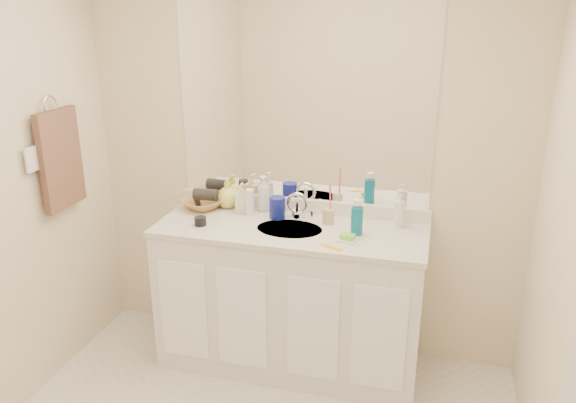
# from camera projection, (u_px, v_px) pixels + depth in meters

# --- Properties ---
(wall_back) EXTENTS (2.60, 0.02, 2.40)m
(wall_back) POSITION_uv_depth(u_px,v_px,m) (303.00, 160.00, 3.29)
(wall_back) COLOR beige
(wall_back) RESTS_ON floor
(vanity_cabinet) EXTENTS (1.50, 0.55, 0.85)m
(vanity_cabinet) POSITION_uv_depth(u_px,v_px,m) (290.00, 299.00, 3.29)
(vanity_cabinet) COLOR silver
(vanity_cabinet) RESTS_ON floor
(countertop) EXTENTS (1.52, 0.57, 0.03)m
(countertop) POSITION_uv_depth(u_px,v_px,m) (290.00, 230.00, 3.15)
(countertop) COLOR silver
(countertop) RESTS_ON vanity_cabinet
(backsplash) EXTENTS (1.52, 0.03, 0.08)m
(backsplash) POSITION_uv_depth(u_px,v_px,m) (302.00, 205.00, 3.37)
(backsplash) COLOR white
(backsplash) RESTS_ON countertop
(sink_basin) EXTENTS (0.37, 0.37, 0.02)m
(sink_basin) POSITION_uv_depth(u_px,v_px,m) (289.00, 231.00, 3.13)
(sink_basin) COLOR beige
(sink_basin) RESTS_ON countertop
(faucet) EXTENTS (0.02, 0.02, 0.11)m
(faucet) POSITION_uv_depth(u_px,v_px,m) (297.00, 209.00, 3.27)
(faucet) COLOR silver
(faucet) RESTS_ON countertop
(mirror) EXTENTS (1.48, 0.01, 1.20)m
(mirror) POSITION_uv_depth(u_px,v_px,m) (303.00, 98.00, 3.16)
(mirror) COLOR white
(mirror) RESTS_ON wall_back
(blue_mug) EXTENTS (0.12, 0.12, 0.13)m
(blue_mug) POSITION_uv_depth(u_px,v_px,m) (277.00, 208.00, 3.26)
(blue_mug) COLOR navy
(blue_mug) RESTS_ON countertop
(tan_cup) EXTENTS (0.08, 0.08, 0.09)m
(tan_cup) POSITION_uv_depth(u_px,v_px,m) (328.00, 216.00, 3.18)
(tan_cup) COLOR #C0B788
(tan_cup) RESTS_ON countertop
(toothbrush) EXTENTS (0.01, 0.04, 0.18)m
(toothbrush) POSITION_uv_depth(u_px,v_px,m) (330.00, 199.00, 3.14)
(toothbrush) COLOR #FF4377
(toothbrush) RESTS_ON tan_cup
(mouthwash_bottle) EXTENTS (0.08, 0.08, 0.15)m
(mouthwash_bottle) POSITION_uv_depth(u_px,v_px,m) (357.00, 221.00, 3.02)
(mouthwash_bottle) COLOR #0B6384
(mouthwash_bottle) RESTS_ON countertop
(clear_pump_bottle) EXTENTS (0.08, 0.08, 0.15)m
(clear_pump_bottle) POSITION_uv_depth(u_px,v_px,m) (399.00, 214.00, 3.12)
(clear_pump_bottle) COLOR white
(clear_pump_bottle) RESTS_ON countertop
(soap_dish) EXTENTS (0.11, 0.10, 0.01)m
(soap_dish) POSITION_uv_depth(u_px,v_px,m) (347.00, 240.00, 2.96)
(soap_dish) COLOR white
(soap_dish) RESTS_ON countertop
(green_soap) EXTENTS (0.08, 0.06, 0.03)m
(green_soap) POSITION_uv_depth(u_px,v_px,m) (348.00, 237.00, 2.95)
(green_soap) COLOR #76D534
(green_soap) RESTS_ON soap_dish
(orange_comb) EXTENTS (0.13, 0.07, 0.01)m
(orange_comb) POSITION_uv_depth(u_px,v_px,m) (331.00, 247.00, 2.88)
(orange_comb) COLOR #FFAB1A
(orange_comb) RESTS_ON countertop
(dark_jar) EXTENTS (0.07, 0.07, 0.05)m
(dark_jar) POSITION_uv_depth(u_px,v_px,m) (200.00, 221.00, 3.16)
(dark_jar) COLOR black
(dark_jar) RESTS_ON countertop
(extra_white_bottle) EXTENTS (0.06, 0.06, 0.16)m
(extra_white_bottle) POSITION_uv_depth(u_px,v_px,m) (250.00, 202.00, 3.30)
(extra_white_bottle) COLOR white
(extra_white_bottle) RESTS_ON countertop
(soap_bottle_white) EXTENTS (0.10, 0.10, 0.21)m
(soap_bottle_white) POSITION_uv_depth(u_px,v_px,m) (264.00, 194.00, 3.36)
(soap_bottle_white) COLOR silver
(soap_bottle_white) RESTS_ON countertop
(soap_bottle_cream) EXTENTS (0.10, 0.10, 0.18)m
(soap_bottle_cream) POSITION_uv_depth(u_px,v_px,m) (242.00, 198.00, 3.35)
(soap_bottle_cream) COLOR beige
(soap_bottle_cream) RESTS_ON countertop
(soap_bottle_yellow) EXTENTS (0.17, 0.17, 0.18)m
(soap_bottle_yellow) POSITION_uv_depth(u_px,v_px,m) (228.00, 193.00, 3.43)
(soap_bottle_yellow) COLOR #DFDE57
(soap_bottle_yellow) RESTS_ON countertop
(wicker_basket) EXTENTS (0.32, 0.32, 0.06)m
(wicker_basket) POSITION_uv_depth(u_px,v_px,m) (203.00, 204.00, 3.42)
(wicker_basket) COLOR #AA7B44
(wicker_basket) RESTS_ON countertop
(hair_dryer) EXTENTS (0.15, 0.09, 0.07)m
(hair_dryer) POSITION_uv_depth(u_px,v_px,m) (206.00, 195.00, 3.40)
(hair_dryer) COLOR black
(hair_dryer) RESTS_ON wicker_basket
(towel_ring) EXTENTS (0.01, 0.11, 0.11)m
(towel_ring) POSITION_uv_depth(u_px,v_px,m) (50.00, 105.00, 3.01)
(towel_ring) COLOR silver
(towel_ring) RESTS_ON wall_left
(hand_towel) EXTENTS (0.04, 0.32, 0.55)m
(hand_towel) POSITION_uv_depth(u_px,v_px,m) (61.00, 159.00, 3.10)
(hand_towel) COLOR #462F25
(hand_towel) RESTS_ON towel_ring
(switch_plate) EXTENTS (0.01, 0.08, 0.13)m
(switch_plate) POSITION_uv_depth(u_px,v_px,m) (31.00, 159.00, 2.91)
(switch_plate) COLOR white
(switch_plate) RESTS_ON wall_left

